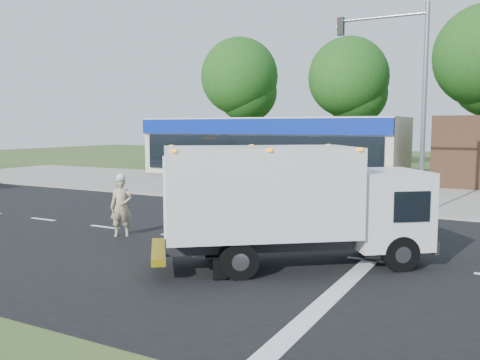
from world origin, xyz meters
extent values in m
plane|color=#385123|center=(0.00, 0.00, 0.00)|extent=(120.00, 120.00, 0.00)
cube|color=black|center=(0.00, 0.00, 0.00)|extent=(60.00, 14.00, 0.02)
cube|color=gray|center=(0.00, 8.20, 0.06)|extent=(60.00, 2.40, 0.12)
cube|color=gray|center=(0.00, 14.00, 0.01)|extent=(60.00, 9.00, 0.02)
cube|color=silver|center=(-9.00, 0.00, 0.02)|extent=(1.20, 0.15, 0.01)
cube|color=silver|center=(-6.00, 0.00, 0.02)|extent=(1.20, 0.15, 0.01)
cube|color=silver|center=(-3.00, 0.00, 0.02)|extent=(1.20, 0.15, 0.01)
cube|color=silver|center=(0.00, 0.00, 0.02)|extent=(1.20, 0.15, 0.01)
cube|color=silver|center=(3.00, 0.00, 0.02)|extent=(1.20, 0.15, 0.01)
cube|color=silver|center=(3.00, -3.00, 0.02)|extent=(0.40, 7.00, 0.01)
cube|color=black|center=(0.77, -1.90, 0.63)|extent=(4.09, 3.43, 0.31)
cube|color=white|center=(3.30, 0.03, 1.39)|extent=(2.59, 2.61, 1.88)
cube|color=black|center=(3.97, 0.55, 1.56)|extent=(1.14, 1.43, 0.80)
cube|color=white|center=(0.77, -1.90, 1.88)|extent=(4.85, 4.42, 2.10)
cube|color=silver|center=(-1.01, -3.27, 1.83)|extent=(1.13, 1.45, 1.70)
cube|color=yellow|center=(-1.14, -3.37, 0.49)|extent=(1.55, 1.89, 0.16)
cube|color=orange|center=(0.77, -1.90, 2.91)|extent=(4.73, 4.34, 0.07)
cylinder|color=black|center=(2.81, 0.73, 0.43)|extent=(0.84, 0.73, 0.86)
cylinder|color=black|center=(3.85, -0.62, 0.43)|extent=(0.84, 0.73, 0.86)
cylinder|color=black|center=(-0.27, -1.57, 0.43)|extent=(0.84, 0.73, 0.86)
cylinder|color=black|center=(0.82, -2.99, 0.43)|extent=(0.84, 0.73, 0.86)
imported|color=tan|center=(-4.55, -0.78, 0.93)|extent=(0.81, 0.75, 1.86)
sphere|color=white|center=(-4.55, -0.78, 1.83)|extent=(0.28, 0.28, 0.28)
cube|color=#BCB49C|center=(-9.00, 20.00, 2.00)|extent=(18.00, 6.00, 4.00)
cube|color=#072093|center=(-9.00, 16.95, 3.40)|extent=(18.00, 0.30, 1.00)
cube|color=black|center=(-9.00, 16.95, 1.60)|extent=(17.00, 0.12, 2.40)
cylinder|color=gray|center=(3.00, 7.60, 4.00)|extent=(0.18, 0.18, 8.00)
cylinder|color=gray|center=(1.30, 7.60, 7.60)|extent=(3.40, 0.12, 0.12)
cube|color=black|center=(-0.30, 7.60, 7.40)|extent=(0.25, 0.25, 0.70)
cylinder|color=#332114|center=(-16.00, 28.00, 3.67)|extent=(0.56, 0.56, 7.35)
sphere|color=#1F4313|center=(-16.00, 28.00, 7.88)|extent=(6.93, 6.93, 6.93)
sphere|color=#1F4313|center=(-15.50, 28.50, 6.51)|extent=(5.46, 5.46, 5.46)
cylinder|color=#332114|center=(-6.00, 28.00, 3.43)|extent=(0.56, 0.56, 6.86)
sphere|color=#1F4313|center=(-6.00, 28.00, 7.35)|extent=(6.47, 6.47, 6.47)
sphere|color=#1F4313|center=(-5.50, 28.50, 6.08)|extent=(5.10, 5.10, 5.10)
camera|label=1|loc=(6.09, -12.70, 3.41)|focal=38.00mm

